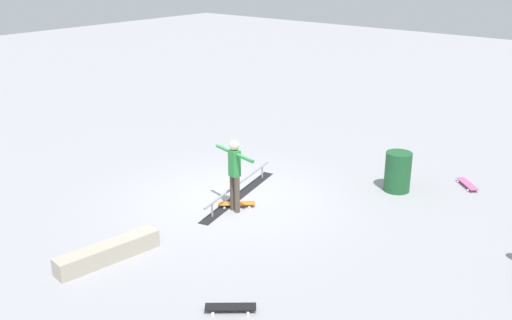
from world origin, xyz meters
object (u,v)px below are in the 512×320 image
Objects in this scene: loose_skateboard_black at (231,307)px; skater_main at (235,170)px; skateboard_main at (237,204)px; trash_bin at (398,172)px; loose_skateboard_pink at (467,184)px; skate_ledge at (108,252)px; grind_rail at (239,190)px.

skater_main is at bearing 90.16° from loose_skateboard_black.
loose_skateboard_black is at bearing -93.36° from skateboard_main.
loose_skateboard_black is 6.13m from trash_bin.
loose_skateboard_black is 7.45m from loose_skateboard_pink.
loose_skateboard_black is at bearing -53.13° from loose_skateboard_pink.
loose_skateboard_pink is at bearing 136.89° from trash_bin.
trash_bin is at bearing 158.47° from skate_ledge.
trash_bin is at bearing 121.20° from grind_rail.
skater_main reaches higher than skateboard_main.
grind_rail is at bearing 89.15° from loose_skateboard_black.
trash_bin is (1.28, -1.20, 0.40)m from loose_skateboard_pink.
loose_skateboard_black and loose_skateboard_pink have the same top height.
grind_rail is 3.43× the size of trash_bin.
skater_main is (-3.07, 0.34, 0.77)m from skate_ledge.
grind_rail is 4.52× the size of loose_skateboard_pink.
skateboard_main is (-0.18, -0.11, -0.86)m from skater_main.
skater_main is at bearing -101.36° from skateboard_main.
grind_rail reaches higher than skateboard_main.
trash_bin is at bearing 10.22° from skateboard_main.
grind_rail is at bearing -90.22° from loose_skateboard_pink.
skate_ledge is at bearing 144.47° from loose_skateboard_black.
skater_main reaches higher than loose_skateboard_pink.
skateboard_main and loose_skateboard_pink have the same top height.
trash_bin reaches higher than skate_ledge.
skateboard_main is 0.77× the size of trash_bin.
grind_rail is 4.52m from loose_skateboard_black.
loose_skateboard_black is at bearing 25.57° from grind_rail.
skate_ledge is 8.48m from loose_skateboard_pink.
skate_ledge is 1.24× the size of skater_main.
loose_skateboard_pink is (-3.90, 3.81, -0.08)m from grind_rail.
skater_main reaches higher than trash_bin.
skater_main is 2.25× the size of loose_skateboard_pink.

